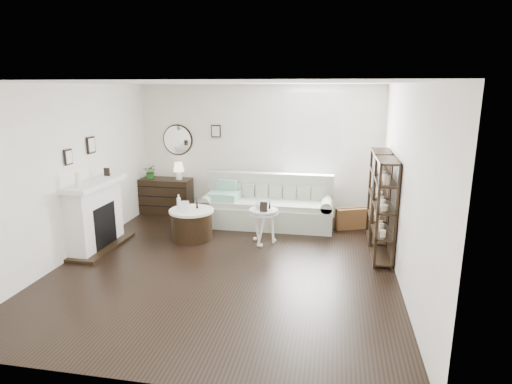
% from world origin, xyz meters
% --- Properties ---
extents(room, '(5.50, 5.50, 5.50)m').
position_xyz_m(room, '(0.73, 2.70, 1.60)').
color(room, black).
rests_on(room, ground).
extents(fireplace, '(0.50, 1.40, 1.84)m').
position_xyz_m(fireplace, '(-2.32, 0.30, 0.54)').
color(fireplace, white).
rests_on(fireplace, ground).
extents(shelf_unit_far, '(0.30, 0.80, 1.60)m').
position_xyz_m(shelf_unit_far, '(2.33, 1.55, 0.80)').
color(shelf_unit_far, black).
rests_on(shelf_unit_far, ground).
extents(shelf_unit_near, '(0.30, 0.80, 1.60)m').
position_xyz_m(shelf_unit_near, '(2.33, 0.65, 0.80)').
color(shelf_unit_near, black).
rests_on(shelf_unit_near, ground).
extents(sofa, '(2.52, 0.87, 0.98)m').
position_xyz_m(sofa, '(0.30, 2.08, 0.32)').
color(sofa, '#ABB5A1').
rests_on(sofa, ground).
extents(quilt, '(0.59, 0.50, 0.14)m').
position_xyz_m(quilt, '(-0.53, 1.95, 0.57)').
color(quilt, '#2A9A63').
rests_on(quilt, sofa).
extents(suitcase, '(0.63, 0.41, 0.40)m').
position_xyz_m(suitcase, '(1.91, 2.12, 0.20)').
color(suitcase, brown).
rests_on(suitcase, ground).
extents(dresser, '(1.13, 0.48, 0.75)m').
position_xyz_m(dresser, '(-1.99, 2.47, 0.38)').
color(dresser, black).
rests_on(dresser, ground).
extents(table_lamp, '(0.30, 0.30, 0.36)m').
position_xyz_m(table_lamp, '(-1.66, 2.47, 0.93)').
color(table_lamp, white).
rests_on(table_lamp, dresser).
extents(potted_plant, '(0.31, 0.27, 0.30)m').
position_xyz_m(potted_plant, '(-2.27, 2.42, 0.90)').
color(potted_plant, '#1D5819').
rests_on(potted_plant, dresser).
extents(drum_table, '(0.79, 0.79, 0.55)m').
position_xyz_m(drum_table, '(-0.89, 1.00, 0.28)').
color(drum_table, black).
rests_on(drum_table, ground).
extents(pedestal_table, '(0.51, 0.51, 0.61)m').
position_xyz_m(pedestal_table, '(0.39, 1.01, 0.56)').
color(pedestal_table, silver).
rests_on(pedestal_table, ground).
extents(eiffel_drum, '(0.13, 0.13, 0.18)m').
position_xyz_m(eiffel_drum, '(-0.81, 1.06, 0.64)').
color(eiffel_drum, black).
rests_on(eiffel_drum, drum_table).
extents(bottle_drum, '(0.07, 0.07, 0.29)m').
position_xyz_m(bottle_drum, '(-1.09, 0.91, 0.69)').
color(bottle_drum, silver).
rests_on(bottle_drum, drum_table).
extents(card_frame_drum, '(0.16, 0.09, 0.20)m').
position_xyz_m(card_frame_drum, '(-0.95, 0.80, 0.65)').
color(card_frame_drum, white).
rests_on(card_frame_drum, drum_table).
extents(eiffel_ped, '(0.11, 0.11, 0.17)m').
position_xyz_m(eiffel_ped, '(0.49, 1.04, 0.70)').
color(eiffel_ped, black).
rests_on(eiffel_ped, pedestal_table).
extents(flask_ped, '(0.13, 0.13, 0.23)m').
position_xyz_m(flask_ped, '(0.31, 1.03, 0.73)').
color(flask_ped, silver).
rests_on(flask_ped, pedestal_table).
extents(card_frame_ped, '(0.13, 0.05, 0.17)m').
position_xyz_m(card_frame_ped, '(0.42, 0.88, 0.70)').
color(card_frame_ped, black).
rests_on(card_frame_ped, pedestal_table).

